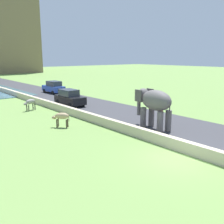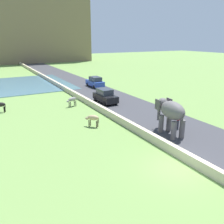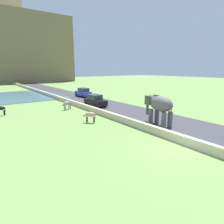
{
  "view_description": "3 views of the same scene",
  "coord_description": "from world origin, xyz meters",
  "views": [
    {
      "loc": [
        -10.79,
        -7.51,
        5.42
      ],
      "look_at": [
        0.43,
        5.74,
        1.55
      ],
      "focal_mm": 40.72,
      "sensor_mm": 36.0,
      "label": 1
    },
    {
      "loc": [
        -10.07,
        -9.64,
        7.98
      ],
      "look_at": [
        -0.59,
        7.44,
        1.85
      ],
      "focal_mm": 37.86,
      "sensor_mm": 36.0,
      "label": 2
    },
    {
      "loc": [
        -10.97,
        -7.28,
        5.57
      ],
      "look_at": [
        -0.2,
        7.35,
        1.36
      ],
      "focal_mm": 30.19,
      "sensor_mm": 36.0,
      "label": 3
    }
  ],
  "objects": [
    {
      "name": "ground_plane",
      "position": [
        0.0,
        0.0,
        0.0
      ],
      "size": [
        220.0,
        220.0,
        0.0
      ],
      "primitive_type": "plane",
      "color": "#6B8E47"
    },
    {
      "name": "road_surface",
      "position": [
        5.0,
        20.0,
        0.03
      ],
      "size": [
        7.0,
        120.0,
        0.06
      ],
      "primitive_type": "cube",
      "color": "#38383D",
      "rests_on": "ground"
    },
    {
      "name": "barrier_wall",
      "position": [
        1.2,
        18.0,
        0.35
      ],
      "size": [
        0.4,
        110.0,
        0.7
      ],
      "primitive_type": "cube",
      "color": "beige",
      "rests_on": "ground"
    },
    {
      "name": "elephant",
      "position": [
        3.45,
        4.53,
        2.04
      ],
      "size": [
        1.64,
        3.53,
        2.99
      ],
      "color": "#605B5B",
      "rests_on": "ground"
    },
    {
      "name": "person_beside_elephant",
      "position": [
        5.01,
        5.14,
        0.87
      ],
      "size": [
        0.36,
        0.22,
        1.63
      ],
      "color": "#33333D",
      "rests_on": "ground"
    },
    {
      "name": "car_blue",
      "position": [
        6.58,
        26.26,
        0.9
      ],
      "size": [
        1.87,
        4.04,
        1.8
      ],
      "color": "#2D4CA8",
      "rests_on": "ground"
    },
    {
      "name": "car_black",
      "position": [
        3.42,
        16.5,
        0.9
      ],
      "size": [
        1.83,
        4.02,
        1.8
      ],
      "color": "black",
      "rests_on": "ground"
    },
    {
      "name": "cow_grey",
      "position": [
        -0.88,
        16.95,
        0.84
      ],
      "size": [
        1.42,
        0.73,
        1.15
      ],
      "color": "gray",
      "rests_on": "ground"
    },
    {
      "name": "cow_tan",
      "position": [
        -1.54,
        9.44,
        0.84
      ],
      "size": [
        1.18,
        1.26,
        1.15
      ],
      "color": "tan",
      "rests_on": "ground"
    },
    {
      "name": "cow_black",
      "position": [
        -8.74,
        18.57,
        0.84
      ],
      "size": [
        1.41,
        0.83,
        1.15
      ],
      "color": "black",
      "rests_on": "ground"
    }
  ]
}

